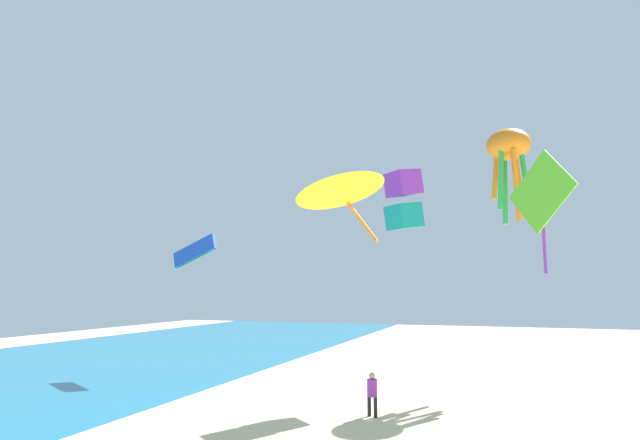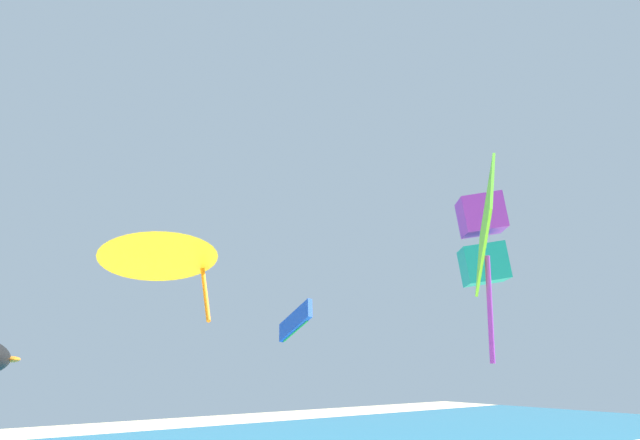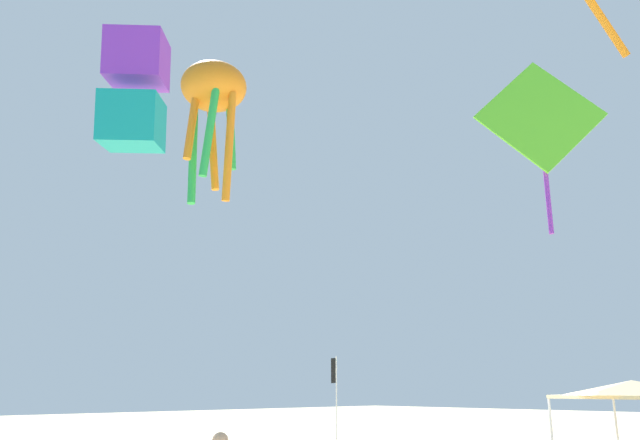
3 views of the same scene
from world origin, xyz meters
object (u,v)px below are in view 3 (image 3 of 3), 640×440
Objects in this scene: kite_diamond_lime at (541,122)px; kite_octopus_orange at (213,94)px; banner_flag at (336,393)px; canopy_tent at (633,390)px; kite_box_purple at (135,91)px.

kite_diamond_lime is 0.77× the size of kite_octopus_orange.
kite_octopus_orange is at bearing 96.03° from banner_flag.
kite_diamond_lime is (-0.72, 5.61, 6.27)m from canopy_tent.
canopy_tent is 18.11m from kite_octopus_orange.
kite_octopus_orange is (13.20, 0.67, 5.25)m from kite_diamond_lime.
kite_octopus_orange reaches higher than canopy_tent.
kite_octopus_orange is (-0.82, 7.72, 11.65)m from banner_flag.
canopy_tent is 8.45m from kite_diamond_lime.
kite_diamond_lime is at bearing 97.26° from canopy_tent.
banner_flag is at bearing -115.94° from kite_box_purple.
kite_diamond_lime is at bearing 153.29° from banner_flag.
kite_box_purple reaches higher than kite_diamond_lime.
kite_box_purple is at bearing -174.15° from kite_diamond_lime.
kite_box_purple is (7.60, 12.03, 7.88)m from canopy_tent.
kite_octopus_orange reaches higher than banner_flag.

